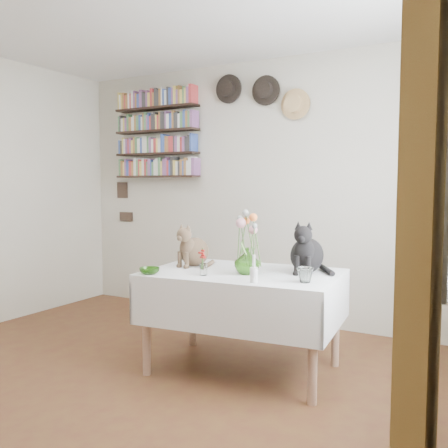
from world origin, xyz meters
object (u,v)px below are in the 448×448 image
Objects in this scene: flower_vase at (247,261)px; black_cat at (307,246)px; tabby_cat at (195,244)px; dining_table at (243,296)px; bookshelf_unit at (157,135)px.

black_cat is at bearing 40.87° from flower_vase.
dining_table is at bearing 1.51° from tabby_cat.
dining_table is 7.74× the size of flower_vase.
flower_vase is (0.07, -0.07, 0.27)m from dining_table.
flower_vase is at bearing -5.55° from tabby_cat.
tabby_cat is 0.85m from black_cat.
black_cat reaches higher than dining_table.
bookshelf_unit is (-1.24, 1.17, 0.97)m from tabby_cat.
tabby_cat is at bearing 166.50° from flower_vase.
flower_vase is at bearing -47.47° from dining_table.
bookshelf_unit reaches higher than dining_table.
dining_table is 0.56m from tabby_cat.
black_cat reaches higher than flower_vase.
dining_table is 2.46m from bookshelf_unit.
black_cat is at bearing 18.80° from tabby_cat.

